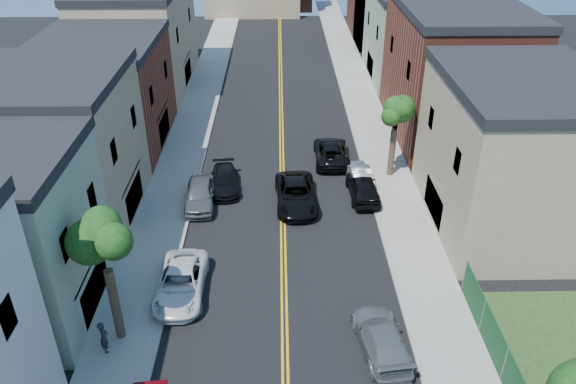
{
  "coord_description": "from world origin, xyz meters",
  "views": [
    {
      "loc": [
        -0.17,
        -5.93,
        19.85
      ],
      "look_at": [
        0.34,
        24.39,
        2.0
      ],
      "focal_mm": 34.94,
      "sensor_mm": 36.0,
      "label": 1
    }
  ],
  "objects_px": {
    "grey_car_left": "(200,194)",
    "black_car_right": "(363,187)",
    "pedestrian_left": "(104,337)",
    "grey_car_right": "(381,339)",
    "silver_car_right": "(359,174)",
    "dark_car_right_far": "(331,152)",
    "white_pickup": "(181,282)",
    "black_suv_lane": "(296,194)",
    "black_car_left": "(225,181)"
  },
  "relations": [
    {
      "from": "white_pickup",
      "to": "dark_car_right_far",
      "type": "distance_m",
      "value": 17.92
    },
    {
      "from": "silver_car_right",
      "to": "pedestrian_left",
      "type": "distance_m",
      "value": 21.25
    },
    {
      "from": "black_car_right",
      "to": "pedestrian_left",
      "type": "xyz_separation_m",
      "value": [
        -13.86,
        -13.92,
        0.2
      ]
    },
    {
      "from": "white_pickup",
      "to": "dark_car_right_far",
      "type": "bearing_deg",
      "value": 58.95
    },
    {
      "from": "grey_car_left",
      "to": "grey_car_right",
      "type": "height_order",
      "value": "grey_car_left"
    },
    {
      "from": "pedestrian_left",
      "to": "dark_car_right_far",
      "type": "bearing_deg",
      "value": -54.26
    },
    {
      "from": "black_car_right",
      "to": "silver_car_right",
      "type": "xyz_separation_m",
      "value": [
        0.0,
        2.18,
        -0.14
      ]
    },
    {
      "from": "black_car_right",
      "to": "white_pickup",
      "type": "bearing_deg",
      "value": 39.65
    },
    {
      "from": "black_car_left",
      "to": "black_suv_lane",
      "type": "bearing_deg",
      "value": -30.39
    },
    {
      "from": "white_pickup",
      "to": "silver_car_right",
      "type": "relative_size",
      "value": 1.34
    },
    {
      "from": "grey_car_right",
      "to": "black_suv_lane",
      "type": "relative_size",
      "value": 0.87
    },
    {
      "from": "grey_car_left",
      "to": "dark_car_right_far",
      "type": "xyz_separation_m",
      "value": [
        9.3,
        6.32,
        -0.05
      ]
    },
    {
      "from": "silver_car_right",
      "to": "dark_car_right_far",
      "type": "xyz_separation_m",
      "value": [
        -1.7,
        3.38,
        0.1
      ]
    },
    {
      "from": "grey_car_right",
      "to": "black_car_right",
      "type": "height_order",
      "value": "black_car_right"
    },
    {
      "from": "grey_car_left",
      "to": "white_pickup",
      "type": "bearing_deg",
      "value": -92.74
    },
    {
      "from": "grey_car_right",
      "to": "silver_car_right",
      "type": "xyz_separation_m",
      "value": [
        1.0,
        16.16,
        -0.06
      ]
    },
    {
      "from": "grey_car_left",
      "to": "dark_car_right_far",
      "type": "relative_size",
      "value": 0.87
    },
    {
      "from": "grey_car_left",
      "to": "black_car_right",
      "type": "relative_size",
      "value": 1.02
    },
    {
      "from": "black_suv_lane",
      "to": "silver_car_right",
      "type": "bearing_deg",
      "value": 30.74
    },
    {
      "from": "grey_car_right",
      "to": "black_suv_lane",
      "type": "bearing_deg",
      "value": -81.59
    },
    {
      "from": "white_pickup",
      "to": "grey_car_right",
      "type": "distance_m",
      "value": 10.8
    },
    {
      "from": "black_car_left",
      "to": "silver_car_right",
      "type": "relative_size",
      "value": 1.12
    },
    {
      "from": "grey_car_left",
      "to": "black_car_right",
      "type": "height_order",
      "value": "grey_car_left"
    },
    {
      "from": "white_pickup",
      "to": "grey_car_left",
      "type": "height_order",
      "value": "grey_car_left"
    },
    {
      "from": "grey_car_left",
      "to": "grey_car_right",
      "type": "relative_size",
      "value": 0.96
    },
    {
      "from": "grey_car_left",
      "to": "black_suv_lane",
      "type": "bearing_deg",
      "value": -3.74
    },
    {
      "from": "pedestrian_left",
      "to": "white_pickup",
      "type": "bearing_deg",
      "value": -57.43
    },
    {
      "from": "white_pickup",
      "to": "grey_car_left",
      "type": "bearing_deg",
      "value": 90.35
    },
    {
      "from": "pedestrian_left",
      "to": "grey_car_right",
      "type": "bearing_deg",
      "value": -112.52
    },
    {
      "from": "silver_car_right",
      "to": "black_suv_lane",
      "type": "xyz_separation_m",
      "value": [
        -4.6,
        -3.02,
        0.13
      ]
    },
    {
      "from": "dark_car_right_far",
      "to": "grey_car_left",
      "type": "bearing_deg",
      "value": 34.8
    },
    {
      "from": "black_car_right",
      "to": "black_car_left",
      "type": "bearing_deg",
      "value": -10.06
    },
    {
      "from": "dark_car_right_far",
      "to": "black_suv_lane",
      "type": "distance_m",
      "value": 7.02
    },
    {
      "from": "dark_car_right_far",
      "to": "pedestrian_left",
      "type": "xyz_separation_m",
      "value": [
        -12.16,
        -19.48,
        0.24
      ]
    },
    {
      "from": "white_pickup",
      "to": "pedestrian_left",
      "type": "height_order",
      "value": "pedestrian_left"
    },
    {
      "from": "black_suv_lane",
      "to": "pedestrian_left",
      "type": "relative_size",
      "value": 3.35
    },
    {
      "from": "black_car_right",
      "to": "grey_car_left",
      "type": "bearing_deg",
      "value": 1.81
    },
    {
      "from": "silver_car_right",
      "to": "black_car_left",
      "type": "bearing_deg",
      "value": -0.9
    },
    {
      "from": "grey_car_left",
      "to": "black_suv_lane",
      "type": "xyz_separation_m",
      "value": [
        6.4,
        -0.08,
        -0.02
      ]
    },
    {
      "from": "dark_car_right_far",
      "to": "pedestrian_left",
      "type": "relative_size",
      "value": 3.21
    },
    {
      "from": "grey_car_left",
      "to": "black_suv_lane",
      "type": "height_order",
      "value": "grey_car_left"
    },
    {
      "from": "white_pickup",
      "to": "black_car_right",
      "type": "distance_m",
      "value": 14.69
    },
    {
      "from": "grey_car_left",
      "to": "black_car_left",
      "type": "relative_size",
      "value": 1.06
    },
    {
      "from": "dark_car_right_far",
      "to": "black_suv_lane",
      "type": "relative_size",
      "value": 0.96
    },
    {
      "from": "grey_car_left",
      "to": "black_suv_lane",
      "type": "relative_size",
      "value": 0.84
    },
    {
      "from": "white_pickup",
      "to": "pedestrian_left",
      "type": "xyz_separation_m",
      "value": [
        -2.91,
        -4.13,
        0.25
      ]
    },
    {
      "from": "black_car_left",
      "to": "silver_car_right",
      "type": "xyz_separation_m",
      "value": [
        9.52,
        0.86,
        0.01
      ]
    },
    {
      "from": "grey_car_left",
      "to": "grey_car_right",
      "type": "distance_m",
      "value": 16.57
    },
    {
      "from": "black_car_right",
      "to": "silver_car_right",
      "type": "relative_size",
      "value": 1.17
    },
    {
      "from": "white_pickup",
      "to": "grey_car_right",
      "type": "height_order",
      "value": "white_pickup"
    }
  ]
}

